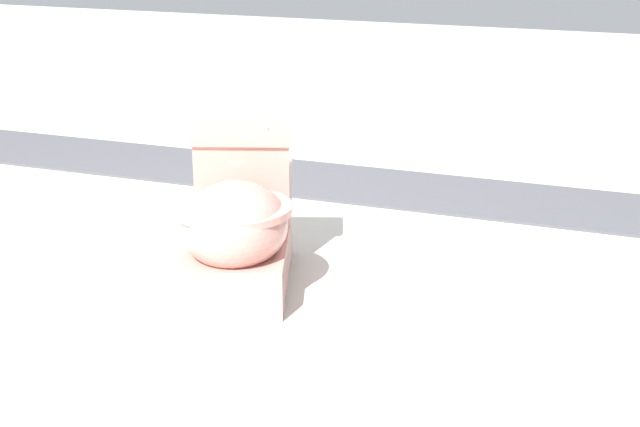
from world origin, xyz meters
TOP-DOWN VIEW (x-y plane):
  - ground_plane at (0.00, 0.00)m, footprint 14.00×14.00m
  - gravel_strip at (-1.31, 0.50)m, footprint 0.56×8.00m
  - toilet at (-0.08, 0.22)m, footprint 0.71×0.55m

SIDE VIEW (x-z plane):
  - ground_plane at x=0.00m, z-range 0.00..0.00m
  - gravel_strip at x=-1.31m, z-range 0.00..0.01m
  - toilet at x=-0.08m, z-range -0.04..0.48m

